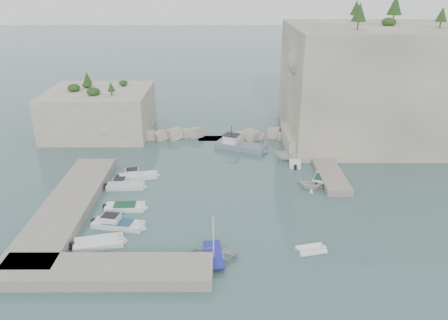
{
  "coord_description": "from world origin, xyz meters",
  "views": [
    {
      "loc": [
        -0.11,
        -42.87,
        23.51
      ],
      "look_at": [
        0.0,
        6.0,
        3.0
      ],
      "focal_mm": 35.0,
      "sensor_mm": 36.0,
      "label": 1
    }
  ],
  "objects_px": {
    "motorboat_c": "(125,209)",
    "tender_east_d": "(290,160)",
    "motorboat_b": "(126,188)",
    "motorboat_e": "(99,245)",
    "motorboat_a": "(138,178)",
    "inflatable_dinghy": "(311,251)",
    "tender_east_a": "(310,188)",
    "tender_east_b": "(319,181)",
    "motorboat_d": "(119,227)",
    "tender_east_c": "(295,163)",
    "work_boat": "(241,149)",
    "rowboat": "(214,259)"
  },
  "relations": [
    {
      "from": "motorboat_e",
      "to": "tender_east_c",
      "type": "relative_size",
      "value": 1.11
    },
    {
      "from": "motorboat_c",
      "to": "motorboat_e",
      "type": "xyz_separation_m",
      "value": [
        -1.05,
        -6.95,
        0.0
      ]
    },
    {
      "from": "inflatable_dinghy",
      "to": "tender_east_c",
      "type": "height_order",
      "value": "tender_east_c"
    },
    {
      "from": "tender_east_a",
      "to": "tender_east_c",
      "type": "xyz_separation_m",
      "value": [
        -0.7,
        7.73,
        0.0
      ]
    },
    {
      "from": "motorboat_b",
      "to": "tender_east_c",
      "type": "distance_m",
      "value": 22.87
    },
    {
      "from": "motorboat_b",
      "to": "motorboat_e",
      "type": "distance_m",
      "value": 12.15
    },
    {
      "from": "rowboat",
      "to": "tender_east_a",
      "type": "relative_size",
      "value": 1.52
    },
    {
      "from": "motorboat_e",
      "to": "motorboat_d",
      "type": "bearing_deg",
      "value": 57.82
    },
    {
      "from": "motorboat_d",
      "to": "inflatable_dinghy",
      "type": "bearing_deg",
      "value": -2.2
    },
    {
      "from": "inflatable_dinghy",
      "to": "rowboat",
      "type": "bearing_deg",
      "value": 174.29
    },
    {
      "from": "motorboat_b",
      "to": "rowboat",
      "type": "distance_m",
      "value": 18.02
    },
    {
      "from": "tender_east_a",
      "to": "work_boat",
      "type": "xyz_separation_m",
      "value": [
        -7.91,
        13.01,
        0.0
      ]
    },
    {
      "from": "motorboat_e",
      "to": "work_boat",
      "type": "height_order",
      "value": "work_boat"
    },
    {
      "from": "motorboat_e",
      "to": "inflatable_dinghy",
      "type": "bearing_deg",
      "value": -16.23
    },
    {
      "from": "tender_east_c",
      "to": "tender_east_d",
      "type": "distance_m",
      "value": 1.13
    },
    {
      "from": "motorboat_c",
      "to": "tender_east_d",
      "type": "distance_m",
      "value": 24.33
    },
    {
      "from": "tender_east_d",
      "to": "tender_east_c",
      "type": "bearing_deg",
      "value": -147.51
    },
    {
      "from": "motorboat_c",
      "to": "rowboat",
      "type": "xyz_separation_m",
      "value": [
        9.89,
        -9.16,
        0.0
      ]
    },
    {
      "from": "rowboat",
      "to": "tender_east_d",
      "type": "distance_m",
      "value": 25.12
    },
    {
      "from": "tender_east_c",
      "to": "motorboat_b",
      "type": "bearing_deg",
      "value": 115.58
    },
    {
      "from": "motorboat_c",
      "to": "tender_east_c",
      "type": "relative_size",
      "value": 1.03
    },
    {
      "from": "rowboat",
      "to": "tender_east_c",
      "type": "height_order",
      "value": "rowboat"
    },
    {
      "from": "inflatable_dinghy",
      "to": "tender_east_b",
      "type": "distance_m",
      "value": 15.61
    },
    {
      "from": "motorboat_b",
      "to": "motorboat_e",
      "type": "relative_size",
      "value": 0.98
    },
    {
      "from": "motorboat_c",
      "to": "tender_east_c",
      "type": "xyz_separation_m",
      "value": [
        20.55,
        12.83,
        0.0
      ]
    },
    {
      "from": "motorboat_d",
      "to": "tender_east_c",
      "type": "height_order",
      "value": "motorboat_d"
    },
    {
      "from": "inflatable_dinghy",
      "to": "work_boat",
      "type": "xyz_separation_m",
      "value": [
        -5.57,
        26.11,
        0.0
      ]
    },
    {
      "from": "tender_east_a",
      "to": "tender_east_d",
      "type": "relative_size",
      "value": 0.76
    },
    {
      "from": "tender_east_c",
      "to": "tender_east_d",
      "type": "bearing_deg",
      "value": 34.18
    },
    {
      "from": "inflatable_dinghy",
      "to": "tender_east_a",
      "type": "relative_size",
      "value": 0.9
    },
    {
      "from": "work_boat",
      "to": "motorboat_c",
      "type": "bearing_deg",
      "value": -102.39
    },
    {
      "from": "motorboat_d",
      "to": "work_boat",
      "type": "xyz_separation_m",
      "value": [
        13.26,
        21.78,
        0.0
      ]
    },
    {
      "from": "motorboat_a",
      "to": "tender_east_a",
      "type": "bearing_deg",
      "value": -20.2
    },
    {
      "from": "motorboat_a",
      "to": "inflatable_dinghy",
      "type": "height_order",
      "value": "motorboat_a"
    },
    {
      "from": "motorboat_c",
      "to": "tender_east_a",
      "type": "distance_m",
      "value": 21.86
    },
    {
      "from": "motorboat_a",
      "to": "rowboat",
      "type": "relative_size",
      "value": 1.1
    },
    {
      "from": "motorboat_b",
      "to": "tender_east_b",
      "type": "height_order",
      "value": "motorboat_b"
    },
    {
      "from": "tender_east_b",
      "to": "tender_east_d",
      "type": "relative_size",
      "value": 0.94
    },
    {
      "from": "rowboat",
      "to": "tender_east_b",
      "type": "xyz_separation_m",
      "value": [
        12.87,
        16.29,
        0.0
      ]
    },
    {
      "from": "motorboat_c",
      "to": "inflatable_dinghy",
      "type": "xyz_separation_m",
      "value": [
        18.91,
        -7.99,
        0.0
      ]
    },
    {
      "from": "tender_east_a",
      "to": "tender_east_c",
      "type": "height_order",
      "value": "tender_east_a"
    },
    {
      "from": "motorboat_d",
      "to": "tender_east_a",
      "type": "distance_m",
      "value": 22.92
    },
    {
      "from": "motorboat_b",
      "to": "tender_east_c",
      "type": "xyz_separation_m",
      "value": [
        21.56,
        7.63,
        0.0
      ]
    },
    {
      "from": "motorboat_e",
      "to": "tender_east_a",
      "type": "height_order",
      "value": "tender_east_a"
    },
    {
      "from": "motorboat_d",
      "to": "motorboat_c",
      "type": "bearing_deg",
      "value": 101.99
    },
    {
      "from": "inflatable_dinghy",
      "to": "work_boat",
      "type": "height_order",
      "value": "work_boat"
    },
    {
      "from": "tender_east_b",
      "to": "motorboat_c",
      "type": "bearing_deg",
      "value": 128.7
    },
    {
      "from": "motorboat_e",
      "to": "tender_east_a",
      "type": "bearing_deg",
      "value": 15.15
    },
    {
      "from": "motorboat_e",
      "to": "work_boat",
      "type": "relative_size",
      "value": 0.62
    },
    {
      "from": "tender_east_c",
      "to": "tender_east_b",
      "type": "bearing_deg",
      "value": -152.74
    }
  ]
}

